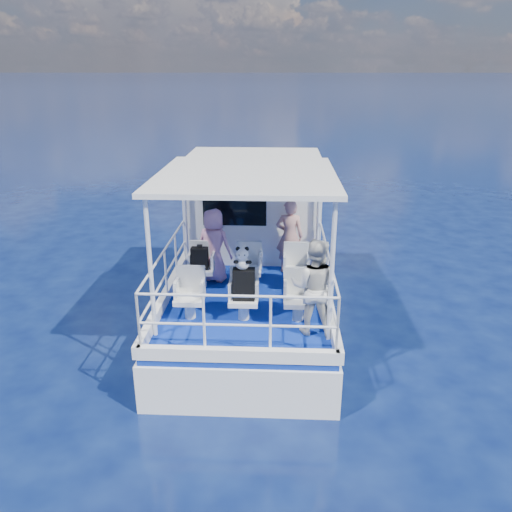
{
  "coord_description": "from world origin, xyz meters",
  "views": [
    {
      "loc": [
        0.57,
        -8.53,
        4.8
      ],
      "look_at": [
        0.17,
        -0.4,
        1.76
      ],
      "focal_mm": 35.0,
      "sensor_mm": 36.0,
      "label": 1
    }
  ],
  "objects": [
    {
      "name": "seat_center_fwd",
      "position": [
        0.0,
        0.2,
        1.09
      ],
      "size": [
        0.48,
        0.46,
        0.38
      ],
      "primitive_type": "cube",
      "color": "silver",
      "rests_on": "deck"
    },
    {
      "name": "backpack_port",
      "position": [
        -0.92,
        0.16,
        1.49
      ],
      "size": [
        0.32,
        0.18,
        0.42
      ],
      "primitive_type": "cube",
      "color": "black",
      "rests_on": "seat_port_fwd"
    },
    {
      "name": "backpack_center",
      "position": [
        0.01,
        -1.14,
        1.54
      ],
      "size": [
        0.35,
        0.2,
        0.53
      ],
      "primitive_type": "cube",
      "color": "black",
      "rests_on": "seat_center_aft"
    },
    {
      "name": "hull",
      "position": [
        0.0,
        1.0,
        0.0
      ],
      "size": [
        3.0,
        7.0,
        1.6
      ],
      "primitive_type": "cube",
      "color": "white",
      "rests_on": "ground"
    },
    {
      "name": "seat_center_aft",
      "position": [
        0.0,
        -1.1,
        1.09
      ],
      "size": [
        0.48,
        0.46,
        0.38
      ],
      "primitive_type": "cube",
      "color": "silver",
      "rests_on": "deck"
    },
    {
      "name": "passenger_stbd_aft",
      "position": [
        1.12,
        -1.49,
        1.67
      ],
      "size": [
        0.86,
        0.73,
        1.55
      ],
      "primitive_type": "imported",
      "rotation": [
        0.0,
        0.0,
        2.93
      ],
      "color": "silver",
      "rests_on": "deck"
    },
    {
      "name": "railings",
      "position": [
        0.0,
        -0.58,
        1.4
      ],
      "size": [
        2.84,
        3.59,
        1.0
      ],
      "primitive_type": null,
      "color": "white",
      "rests_on": "deck"
    },
    {
      "name": "seat_port_aft",
      "position": [
        -0.9,
        -1.1,
        1.09
      ],
      "size": [
        0.48,
        0.46,
        0.38
      ],
      "primitive_type": "cube",
      "color": "silver",
      "rests_on": "deck"
    },
    {
      "name": "seat_port_fwd",
      "position": [
        -0.9,
        0.2,
        1.09
      ],
      "size": [
        0.48,
        0.46,
        0.38
      ],
      "primitive_type": "cube",
      "color": "silver",
      "rests_on": "deck"
    },
    {
      "name": "compact_camera",
      "position": [
        -0.91,
        0.17,
        1.72
      ],
      "size": [
        0.1,
        0.06,
        0.06
      ],
      "primitive_type": "cube",
      "color": "black",
      "rests_on": "backpack_port"
    },
    {
      "name": "passenger_port_fwd",
      "position": [
        -0.69,
        0.52,
        1.62
      ],
      "size": [
        0.64,
        0.54,
        1.45
      ],
      "primitive_type": "imported",
      "rotation": [
        0.0,
        0.0,
        2.8
      ],
      "color": "pink",
      "rests_on": "deck"
    },
    {
      "name": "canopy_posts",
      "position": [
        0.0,
        -0.25,
        2.0
      ],
      "size": [
        2.77,
        2.97,
        2.2
      ],
      "color": "white",
      "rests_on": "deck"
    },
    {
      "name": "passenger_stbd_fwd",
      "position": [
        0.78,
        1.04,
        1.66
      ],
      "size": [
        0.57,
        0.4,
        1.51
      ],
      "primitive_type": "imported",
      "rotation": [
        0.0,
        0.0,
        3.07
      ],
      "color": "tan",
      "rests_on": "deck"
    },
    {
      "name": "cabin",
      "position": [
        0.0,
        2.3,
        2.0
      ],
      "size": [
        2.85,
        2.0,
        2.2
      ],
      "primitive_type": "cube",
      "color": "white",
      "rests_on": "deck"
    },
    {
      "name": "canopy",
      "position": [
        0.0,
        -0.2,
        3.14
      ],
      "size": [
        3.0,
        3.2,
        0.08
      ],
      "primitive_type": "cube",
      "color": "white",
      "rests_on": "cabin"
    },
    {
      "name": "seat_stbd_aft",
      "position": [
        0.9,
        -1.1,
        1.09
      ],
      "size": [
        0.48,
        0.46,
        0.38
      ],
      "primitive_type": "cube",
      "color": "silver",
      "rests_on": "deck"
    },
    {
      "name": "panda",
      "position": [
        -0.01,
        -1.14,
        2.0
      ],
      "size": [
        0.24,
        0.2,
        0.38
      ],
      "primitive_type": null,
      "color": "white",
      "rests_on": "backpack_center"
    },
    {
      "name": "ground",
      "position": [
        0.0,
        0.0,
        0.0
      ],
      "size": [
        2000.0,
        2000.0,
        0.0
      ],
      "primitive_type": "plane",
      "color": "#08113B",
      "rests_on": "ground"
    },
    {
      "name": "deck",
      "position": [
        0.0,
        1.0,
        0.85
      ],
      "size": [
        2.9,
        6.9,
        0.1
      ],
      "primitive_type": "cube",
      "color": "navy",
      "rests_on": "hull"
    },
    {
      "name": "seat_stbd_fwd",
      "position": [
        0.9,
        0.2,
        1.09
      ],
      "size": [
        0.48,
        0.46,
        0.38
      ],
      "primitive_type": "cube",
      "color": "silver",
      "rests_on": "deck"
    }
  ]
}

